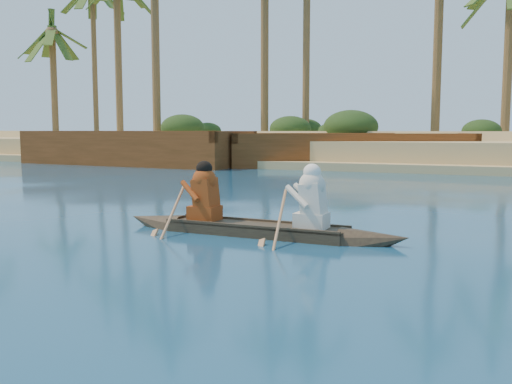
% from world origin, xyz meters
% --- Properties ---
extents(canoe, '(5.39, 0.85, 1.48)m').
position_xyz_m(canoe, '(-7.31, 6.47, 0.29)').
color(canoe, '#3F3522').
rests_on(canoe, ground).
extents(barge_left, '(12.82, 4.99, 2.10)m').
position_xyz_m(barge_left, '(-21.52, 22.77, 0.73)').
color(barge_left, brown).
rests_on(barge_left, ground).
extents(barge_mid, '(12.38, 8.37, 1.97)m').
position_xyz_m(barge_mid, '(-10.53, 25.69, 0.69)').
color(barge_mid, brown).
rests_on(barge_mid, ground).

